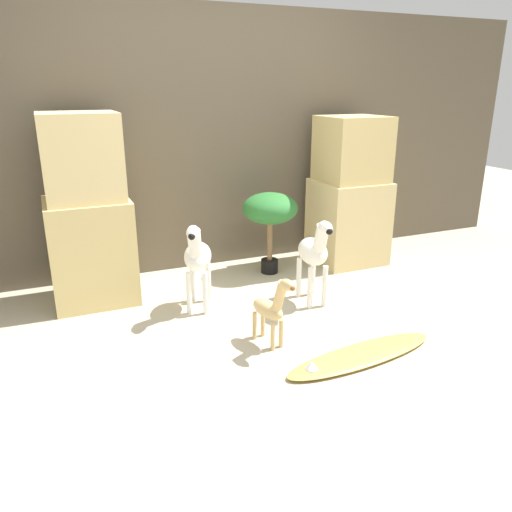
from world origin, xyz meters
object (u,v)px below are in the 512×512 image
at_px(zebra_left, 197,257).
at_px(giraffe_figurine, 271,307).
at_px(potted_palm_front, 270,211).
at_px(zebra_right, 314,252).
at_px(surfboard, 361,355).

height_order(zebra_left, giraffe_figurine, zebra_left).
bearing_deg(potted_palm_front, zebra_right, -87.64).
bearing_deg(surfboard, giraffe_figurine, 139.77).
bearing_deg(giraffe_figurine, zebra_left, 110.46).
relative_size(giraffe_figurine, surfboard, 0.45).
bearing_deg(zebra_right, zebra_left, 164.25).
xyz_separation_m(giraffe_figurine, surfboard, (0.43, -0.36, -0.24)).
bearing_deg(surfboard, zebra_right, 80.97).
bearing_deg(zebra_left, potted_palm_front, 31.62).
bearing_deg(potted_palm_front, giraffe_figurine, -114.09).
height_order(zebra_right, giraffe_figurine, zebra_right).
bearing_deg(zebra_right, surfboard, -99.03).
distance_m(zebra_left, giraffe_figurine, 0.76).
relative_size(zebra_left, potted_palm_front, 0.96).
relative_size(zebra_left, giraffe_figurine, 1.39).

